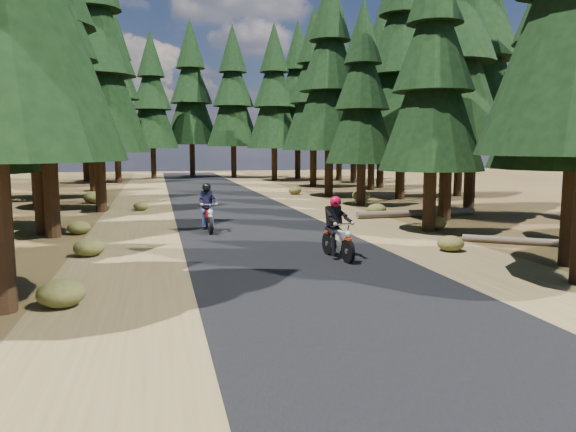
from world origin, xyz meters
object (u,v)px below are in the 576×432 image
at_px(log_near, 417,213).
at_px(rider_follow, 208,216).
at_px(log_far, 535,242).
at_px(rider_lead, 338,238).

distance_m(log_near, rider_follow, 9.89).
bearing_deg(log_far, rider_lead, -139.86).
bearing_deg(log_near, rider_lead, -131.61).
height_order(rider_lead, rider_follow, rider_follow).
height_order(log_near, rider_follow, rider_follow).
xyz_separation_m(log_near, rider_lead, (-6.49, -8.36, 0.43)).
height_order(log_far, rider_lead, rider_lead).
relative_size(log_far, rider_lead, 2.20).
height_order(log_near, log_far, log_near).
relative_size(rider_lead, rider_follow, 1.00).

